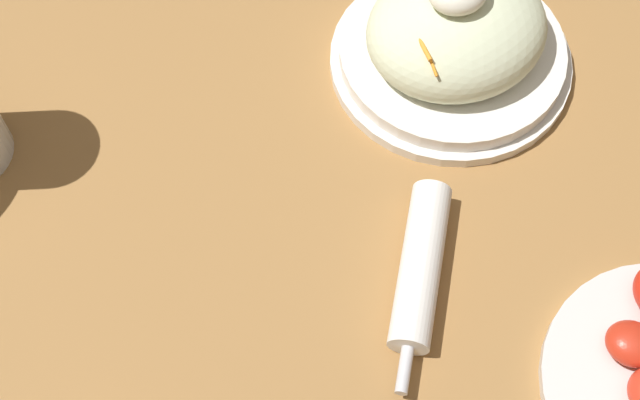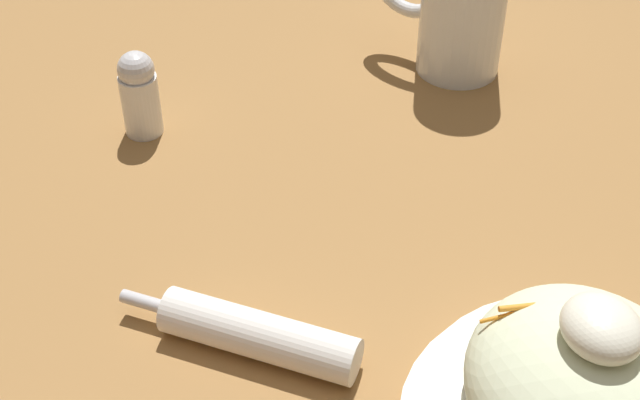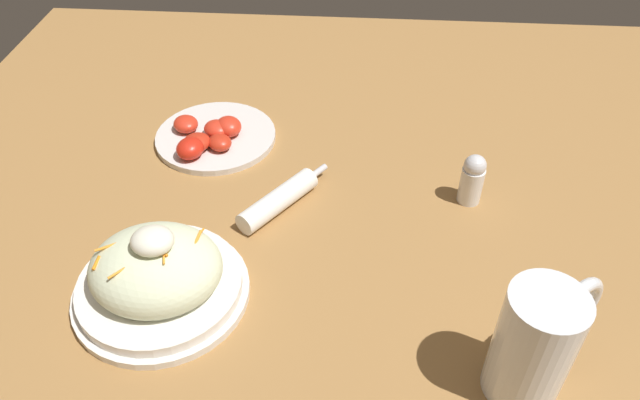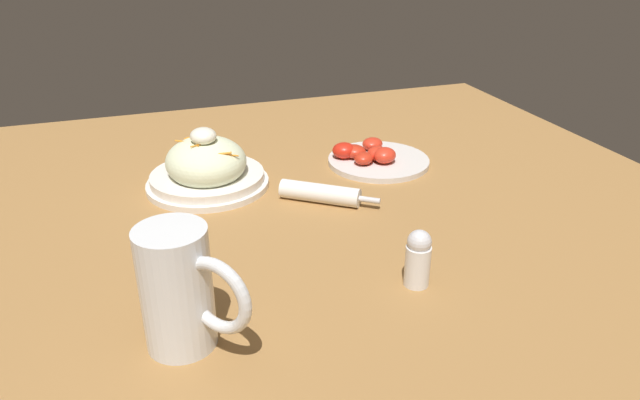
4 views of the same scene
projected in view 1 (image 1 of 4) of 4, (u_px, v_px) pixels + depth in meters
ground_plane at (285, 266)px, 0.71m from camera, size 1.43×1.43×0.00m
salad_plate at (454, 39)px, 0.78m from camera, size 0.22×0.22×0.11m
napkin_roll at (420, 267)px, 0.70m from camera, size 0.12×0.15×0.03m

